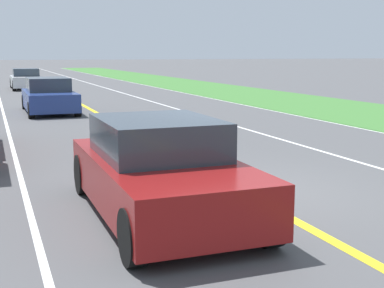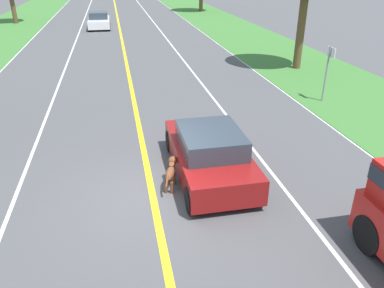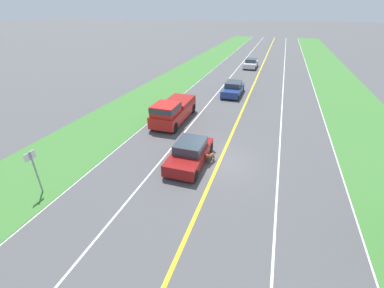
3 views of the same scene
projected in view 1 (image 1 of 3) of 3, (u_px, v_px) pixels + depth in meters
name	position (u px, v px, depth m)	size (l,w,h in m)	color
ground_plane	(243.00, 192.00, 9.14)	(400.00, 400.00, 0.00)	#4C4C4F
centre_divider_line	(243.00, 192.00, 9.14)	(0.18, 160.00, 0.01)	yellow
lane_dash_same_dir	(30.00, 213.00, 7.92)	(0.10, 160.00, 0.01)	white
ego_car	(160.00, 171.00, 7.75)	(1.92, 4.21, 1.42)	maroon
dog	(222.00, 172.00, 8.56)	(0.50, 1.17, 0.76)	brown
car_trailing_near	(49.00, 96.00, 21.38)	(1.89, 4.42, 1.39)	navy
car_trailing_mid	(26.00, 79.00, 35.42)	(1.92, 4.36, 1.36)	silver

